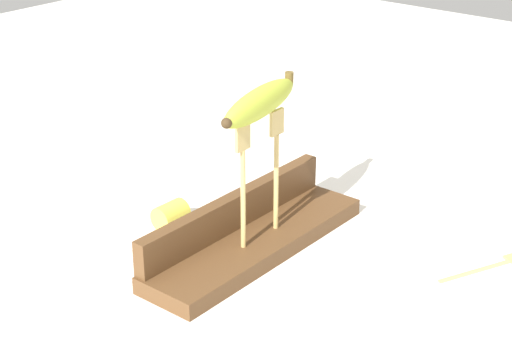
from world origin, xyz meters
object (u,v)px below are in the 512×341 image
object	(u,v)px
fork_stand_center	(260,167)
banana_raised_center	(260,102)
fork_fallen_near	(498,263)
banana_chunk_near	(171,214)

from	to	relation	value
fork_stand_center	banana_raised_center	distance (m)	0.09
fork_fallen_near	banana_chunk_near	distance (m)	0.47
fork_stand_center	fork_fallen_near	world-z (taller)	fork_stand_center
banana_raised_center	banana_chunk_near	size ratio (longest dim) A/B	3.70
fork_stand_center	banana_raised_center	size ratio (longest dim) A/B	0.96
fork_fallen_near	fork_stand_center	bearing A→B (deg)	122.95
fork_stand_center	banana_chunk_near	world-z (taller)	fork_stand_center
fork_stand_center	fork_fallen_near	bearing A→B (deg)	-57.05
fork_stand_center	fork_fallen_near	size ratio (longest dim) A/B	1.20
banana_raised_center	banana_chunk_near	xyz separation A→B (m)	(-0.02, 0.15, -0.20)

